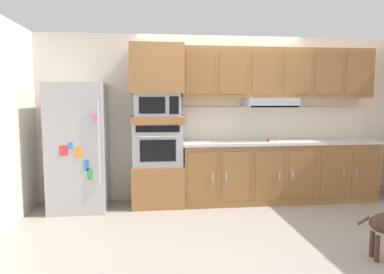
{
  "coord_description": "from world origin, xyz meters",
  "views": [
    {
      "loc": [
        -1.08,
        -4.45,
        1.56
      ],
      "look_at": [
        -0.55,
        0.03,
        1.07
      ],
      "focal_mm": 33.82,
      "sensor_mm": 36.0,
      "label": 1
    }
  ],
  "objects_px": {
    "microwave": "(157,105)",
    "screwdriver": "(269,140)",
    "refrigerator": "(78,147)",
    "built_in_oven": "(157,144)"
  },
  "relations": [
    {
      "from": "refrigerator",
      "to": "microwave",
      "type": "relative_size",
      "value": 2.73
    },
    {
      "from": "microwave",
      "to": "screwdriver",
      "type": "relative_size",
      "value": 4.25
    },
    {
      "from": "built_in_oven",
      "to": "microwave",
      "type": "distance_m",
      "value": 0.56
    },
    {
      "from": "microwave",
      "to": "screwdriver",
      "type": "height_order",
      "value": "microwave"
    },
    {
      "from": "microwave",
      "to": "screwdriver",
      "type": "xyz_separation_m",
      "value": [
        1.65,
        -0.05,
        -0.53
      ]
    },
    {
      "from": "refrigerator",
      "to": "microwave",
      "type": "xyz_separation_m",
      "value": [
        1.1,
        0.07,
        0.58
      ]
    },
    {
      "from": "screwdriver",
      "to": "built_in_oven",
      "type": "bearing_deg",
      "value": 178.26
    },
    {
      "from": "built_in_oven",
      "to": "microwave",
      "type": "xyz_separation_m",
      "value": [
        0.0,
        -0.0,
        0.56
      ]
    },
    {
      "from": "refrigerator",
      "to": "built_in_oven",
      "type": "height_order",
      "value": "refrigerator"
    },
    {
      "from": "refrigerator",
      "to": "built_in_oven",
      "type": "xyz_separation_m",
      "value": [
        1.1,
        0.07,
        0.02
      ]
    }
  ]
}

